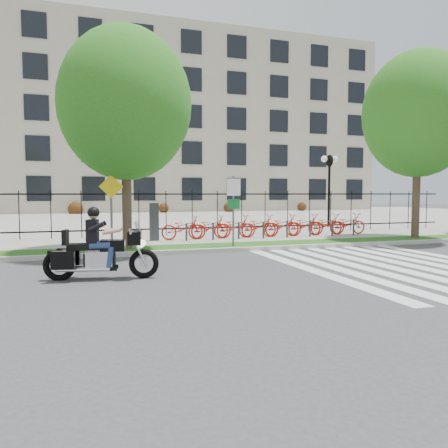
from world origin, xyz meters
name	(u,v)px	position (x,y,z in m)	size (l,w,h in m)	color
ground	(234,275)	(0.00, 0.00, 0.00)	(120.00, 120.00, 0.00)	#37373A
curb	(194,251)	(0.00, 4.10, 0.07)	(60.00, 0.20, 0.15)	#B1AEA6
grass_verge	(188,248)	(0.00, 4.95, 0.07)	(60.00, 1.50, 0.15)	#255214
sidewalk	(174,241)	(0.00, 7.45, 0.07)	(60.00, 3.50, 0.15)	gray
plaza	(130,218)	(0.00, 25.00, 0.05)	(80.00, 34.00, 0.10)	gray
crosswalk_stripes	(395,265)	(4.83, 0.00, 0.01)	(5.70, 8.00, 0.01)	silver
iron_fence	(166,213)	(0.00, 9.20, 1.15)	(30.00, 0.06, 2.00)	black
office_building	(112,128)	(0.00, 44.92, 9.97)	(60.00, 21.90, 20.15)	#AFA48D
lamp_post_right	(329,173)	(10.00, 12.00, 3.21)	(1.06, 0.70, 4.25)	black
street_tree_1	(125,104)	(-2.11, 4.95, 4.99)	(4.41, 4.41, 7.39)	#3C2E21
street_tree_2	(419,114)	(9.89, 4.95, 5.33)	(4.59, 4.59, 7.83)	#3C2E21
bike_share_station	(269,226)	(4.13, 7.20, 0.64)	(9.99, 0.86, 1.50)	#2D2D33
sign_pole_regulatory	(234,202)	(1.59, 4.58, 1.74)	(0.50, 0.09, 2.50)	#59595B
sign_pole_warning	(111,202)	(-2.64, 4.58, 1.74)	(0.78, 0.09, 2.49)	#59595B
motorcycle_rider	(101,250)	(-3.15, 0.49, 0.69)	(2.66, 1.02, 2.07)	black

